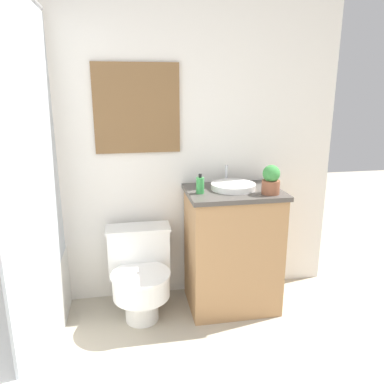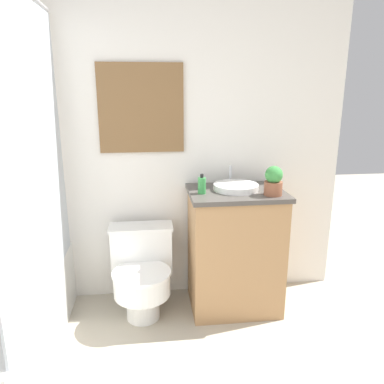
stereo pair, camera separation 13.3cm
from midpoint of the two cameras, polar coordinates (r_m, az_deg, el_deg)
wall_back at (r=2.63m, az=-8.28°, el=9.66°), size 3.07×0.07×2.50m
shower_area at (r=2.41m, az=-25.79°, el=-16.98°), size 0.60×1.35×1.98m
toilet at (r=2.62m, az=-6.17°, el=-11.80°), size 0.44×0.53×0.60m
vanity at (r=2.66m, az=7.95°, el=-8.73°), size 0.64×0.48×0.86m
sink at (r=2.53m, az=8.19°, el=0.78°), size 0.30×0.34×0.13m
soap_bottle at (r=2.41m, az=3.09°, el=1.01°), size 0.05×0.05×0.13m
potted_plant at (r=2.43m, az=13.86°, el=1.62°), size 0.12×0.12×0.19m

